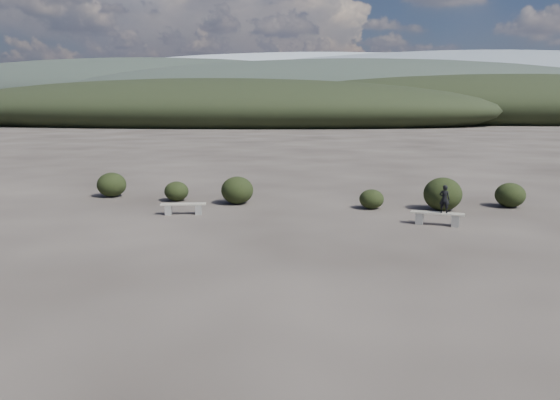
# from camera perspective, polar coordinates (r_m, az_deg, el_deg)

# --- Properties ---
(ground) EXTENTS (1200.00, 1200.00, 0.00)m
(ground) POSITION_cam_1_polar(r_m,az_deg,el_deg) (13.89, 1.28, -7.06)
(ground) COLOR #2E2924
(ground) RESTS_ON ground
(bench_left) EXTENTS (1.71, 0.67, 0.42)m
(bench_left) POSITION_cam_1_polar(r_m,az_deg,el_deg) (20.61, -10.06, -0.81)
(bench_left) COLOR slate
(bench_left) RESTS_ON ground
(bench_right) EXTENTS (1.80, 0.77, 0.44)m
(bench_right) POSITION_cam_1_polar(r_m,az_deg,el_deg) (19.28, 16.11, -1.76)
(bench_right) COLOR slate
(bench_right) RESTS_ON ground
(seated_person) EXTENTS (0.41, 0.35, 0.95)m
(seated_person) POSITION_cam_1_polar(r_m,az_deg,el_deg) (19.15, 16.81, 0.11)
(seated_person) COLOR black
(seated_person) RESTS_ON bench_right
(shrub_a) EXTENTS (1.02, 1.02, 0.83)m
(shrub_a) POSITION_cam_1_polar(r_m,az_deg,el_deg) (23.50, -10.77, 0.90)
(shrub_a) COLOR black
(shrub_a) RESTS_ON ground
(shrub_b) EXTENTS (1.32, 1.32, 1.13)m
(shrub_b) POSITION_cam_1_polar(r_m,az_deg,el_deg) (22.46, -4.49, 1.02)
(shrub_b) COLOR black
(shrub_b) RESTS_ON ground
(shrub_c) EXTENTS (0.96, 0.96, 0.77)m
(shrub_c) POSITION_cam_1_polar(r_m,az_deg,el_deg) (21.67, 9.55, 0.09)
(shrub_c) COLOR black
(shrub_c) RESTS_ON ground
(shrub_d) EXTENTS (1.46, 1.46, 1.28)m
(shrub_d) POSITION_cam_1_polar(r_m,az_deg,el_deg) (21.93, 16.64, 0.60)
(shrub_d) COLOR black
(shrub_d) RESTS_ON ground
(shrub_e) EXTENTS (1.17, 1.17, 0.98)m
(shrub_e) POSITION_cam_1_polar(r_m,az_deg,el_deg) (23.54, 22.92, 0.48)
(shrub_e) COLOR black
(shrub_e) RESTS_ON ground
(shrub_f) EXTENTS (1.27, 1.27, 1.08)m
(shrub_f) POSITION_cam_1_polar(r_m,az_deg,el_deg) (25.24, -17.18, 1.54)
(shrub_f) COLOR black
(shrub_f) RESTS_ON ground
(mountain_ridges) EXTENTS (500.00, 400.00, 56.00)m
(mountain_ridges) POSITION_cam_1_polar(r_m,az_deg,el_deg) (352.45, 5.18, 11.15)
(mountain_ridges) COLOR black
(mountain_ridges) RESTS_ON ground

